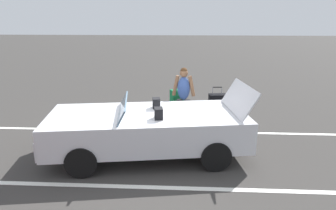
{
  "coord_description": "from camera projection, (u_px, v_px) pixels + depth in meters",
  "views": [
    {
      "loc": [
        -0.76,
        6.03,
        2.92
      ],
      "look_at": [
        -0.36,
        -1.27,
        0.75
      ],
      "focal_mm": 32.65,
      "sensor_mm": 36.0,
      "label": 1
    }
  ],
  "objects": [
    {
      "name": "suitcase_large_black",
      "position": [
        217.0,
        107.0,
        8.8
      ],
      "size": [
        0.51,
        0.35,
        0.94
      ],
      "rotation": [
        0.0,
        0.0,
        1.69
      ],
      "color": "black",
      "rests_on": "ground_plane"
    },
    {
      "name": "ground_plane",
      "position": [
        148.0,
        154.0,
        6.65
      ],
      "size": [
        80.0,
        80.0,
        0.0
      ],
      "primitive_type": "plane",
      "color": "#383533"
    },
    {
      "name": "lot_line_near",
      "position": [
        155.0,
        131.0,
        7.97
      ],
      "size": [
        18.0,
        0.12,
        0.01
      ],
      "primitive_type": "cube",
      "color": "silver",
      "rests_on": "ground_plane"
    },
    {
      "name": "suitcase_medium_bright",
      "position": [
        177.0,
        99.0,
        9.83
      ],
      "size": [
        0.47,
        0.41,
        0.62
      ],
      "rotation": [
        0.0,
        0.0,
        2.11
      ],
      "color": "#19723F",
      "rests_on": "ground_plane"
    },
    {
      "name": "traveler_person",
      "position": [
        184.0,
        96.0,
        7.81
      ],
      "size": [
        0.61,
        0.26,
        1.65
      ],
      "rotation": [
        0.0,
        0.0,
        1.43
      ],
      "color": "black",
      "rests_on": "ground_plane"
    },
    {
      "name": "convertible_car",
      "position": [
        139.0,
        129.0,
        6.46
      ],
      "size": [
        4.41,
        2.36,
        1.5
      ],
      "rotation": [
        0.0,
        0.0,
        0.15
      ],
      "color": "silver",
      "rests_on": "ground_plane"
    },
    {
      "name": "duffel_bag",
      "position": [
        185.0,
        110.0,
        9.18
      ],
      "size": [
        0.6,
        0.7,
        0.34
      ],
      "rotation": [
        0.0,
        0.0,
        0.99
      ],
      "color": "black",
      "rests_on": "ground_plane"
    },
    {
      "name": "lot_line_mid",
      "position": [
        140.0,
        187.0,
        5.38
      ],
      "size": [
        18.0,
        0.12,
        0.01
      ],
      "primitive_type": "cube",
      "color": "silver",
      "rests_on": "ground_plane"
    }
  ]
}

